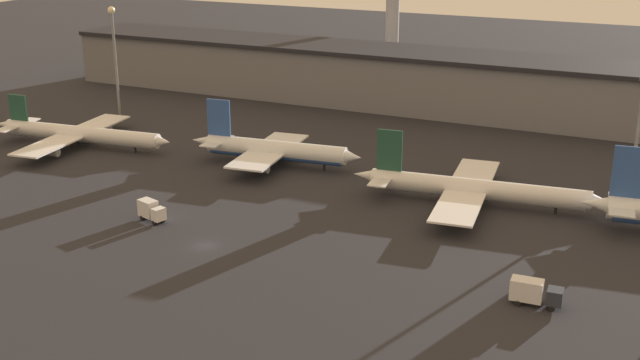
# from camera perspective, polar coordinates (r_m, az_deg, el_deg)

# --- Properties ---
(ground) EXTENTS (600.00, 600.00, 0.00)m
(ground) POSITION_cam_1_polar(r_m,az_deg,el_deg) (133.71, -8.15, -4.64)
(ground) COLOR #26262B
(terminal_building) EXTENTS (212.33, 22.85, 15.86)m
(terminal_building) POSITION_cam_1_polar(r_m,az_deg,el_deg) (221.60, 6.71, 7.09)
(terminal_building) COLOR slate
(terminal_building) RESTS_ON ground
(airplane_0) EXTENTS (46.89, 37.51, 11.05)m
(airplane_0) POSITION_cam_1_polar(r_m,az_deg,el_deg) (193.66, -16.77, 3.15)
(airplane_0) COLOR white
(airplane_0) RESTS_ON ground
(airplane_1) EXTENTS (39.12, 28.49, 13.55)m
(airplane_1) POSITION_cam_1_polar(r_m,az_deg,el_deg) (171.96, -3.33, 2.15)
(airplane_1) COLOR white
(airplane_1) RESTS_ON ground
(airplane_2) EXTENTS (47.54, 37.60, 13.03)m
(airplane_2) POSITION_cam_1_polar(r_m,az_deg,el_deg) (151.72, 10.92, -0.62)
(airplane_2) COLOR white
(airplane_2) RESTS_ON ground
(service_vehicle_0) EXTENTS (7.29, 2.84, 3.72)m
(service_vehicle_0) POSITION_cam_1_polar(r_m,az_deg,el_deg) (116.64, 14.99, -7.69)
(service_vehicle_0) COLOR #282D38
(service_vehicle_0) RESTS_ON ground
(service_vehicle_1) EXTENTS (5.94, 3.68, 3.72)m
(service_vehicle_1) POSITION_cam_1_polar(r_m,az_deg,el_deg) (144.79, -11.93, -2.12)
(service_vehicle_1) COLOR white
(service_vehicle_1) RESTS_ON ground
(lamp_post_0) EXTENTS (1.80, 1.80, 29.24)m
(lamp_post_0) POSITION_cam_1_polar(r_m,az_deg,el_deg) (211.82, -14.40, 8.90)
(lamp_post_0) COLOR slate
(lamp_post_0) RESTS_ON ground
(lamp_post_1) EXTENTS (1.80, 1.80, 22.95)m
(lamp_post_1) POSITION_cam_1_polar(r_m,az_deg,el_deg) (165.32, 21.79, 4.19)
(lamp_post_1) COLOR slate
(lamp_post_1) RESTS_ON ground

